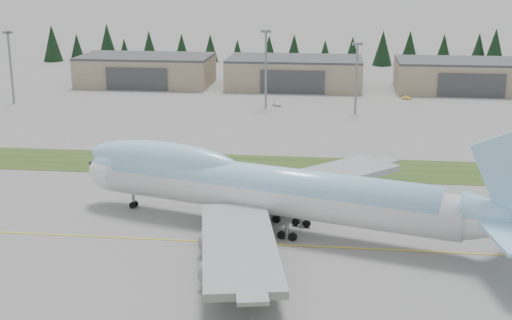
# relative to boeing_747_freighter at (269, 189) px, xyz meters

# --- Properties ---
(ground) EXTENTS (7000.00, 7000.00, 0.00)m
(ground) POSITION_rel_boeing_747_freighter_xyz_m (10.07, -6.96, -7.14)
(ground) COLOR slate
(ground) RESTS_ON ground
(grass_strip_far) EXTENTS (400.00, 18.00, 0.08)m
(grass_strip_far) POSITION_rel_boeing_747_freighter_xyz_m (10.07, 38.04, -7.14)
(grass_strip_far) COLOR #254619
(grass_strip_far) RESTS_ON ground
(taxiway_line_main) EXTENTS (400.00, 0.40, 0.02)m
(taxiway_line_main) POSITION_rel_boeing_747_freighter_xyz_m (10.07, -6.96, -7.14)
(taxiway_line_main) COLOR gold
(taxiway_line_main) RESTS_ON ground
(boeing_747_freighter) EXTENTS (81.95, 67.88, 21.65)m
(boeing_747_freighter) POSITION_rel_boeing_747_freighter_xyz_m (0.00, 0.00, 0.00)
(boeing_747_freighter) COLOR white
(boeing_747_freighter) RESTS_ON ground
(hangar_left) EXTENTS (48.00, 26.60, 10.80)m
(hangar_left) POSITION_rel_boeing_747_freighter_xyz_m (-59.93, 142.94, -1.75)
(hangar_left) COLOR gray
(hangar_left) RESTS_ON ground
(hangar_center) EXTENTS (48.00, 26.60, 10.80)m
(hangar_center) POSITION_rel_boeing_747_freighter_xyz_m (-4.93, 142.94, -1.75)
(hangar_center) COLOR gray
(hangar_center) RESTS_ON ground
(hangar_right) EXTENTS (48.00, 26.60, 10.80)m
(hangar_right) POSITION_rel_boeing_747_freighter_xyz_m (55.07, 142.94, -1.75)
(hangar_right) COLOR gray
(hangar_right) RESTS_ON ground
(floodlight_masts) EXTENTS (185.01, 8.41, 24.52)m
(floodlight_masts) POSITION_rel_boeing_747_freighter_xyz_m (0.97, 102.62, 8.99)
(floodlight_masts) COLOR gray
(floodlight_masts) RESTS_ON ground
(service_vehicle_a) EXTENTS (3.34, 3.91, 1.27)m
(service_vehicle_a) POSITION_rel_boeing_747_freighter_xyz_m (-8.23, 107.20, -7.14)
(service_vehicle_a) COLOR white
(service_vehicle_a) RESTS_ON ground
(service_vehicle_b) EXTENTS (3.58, 2.43, 1.11)m
(service_vehicle_b) POSITION_rel_boeing_747_freighter_xyz_m (33.38, 123.42, -7.14)
(service_vehicle_b) COLOR gold
(service_vehicle_b) RESTS_ON ground
(conifer_belt) EXTENTS (274.33, 16.38, 16.90)m
(conifer_belt) POSITION_rel_boeing_747_freighter_xyz_m (14.06, 204.96, 0.11)
(conifer_belt) COLOR black
(conifer_belt) RESTS_ON ground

